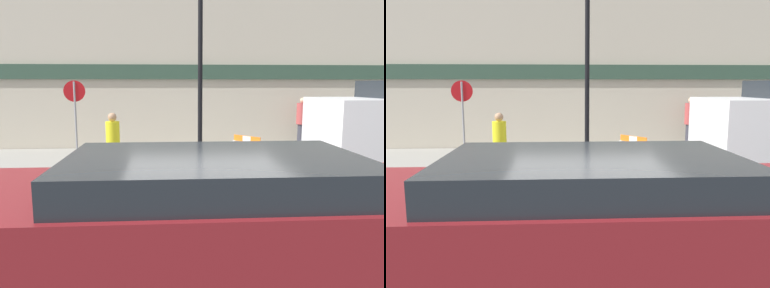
{
  "view_description": "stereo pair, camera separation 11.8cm",
  "coord_description": "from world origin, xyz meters",
  "views": [
    {
      "loc": [
        -0.61,
        -5.59,
        2.36
      ],
      "look_at": [
        -0.03,
        2.95,
        1.0
      ],
      "focal_mm": 35.0,
      "sensor_mm": 36.0,
      "label": 1
    },
    {
      "loc": [
        -0.49,
        -5.6,
        2.36
      ],
      "look_at": [
        -0.03,
        2.95,
        1.0
      ],
      "focal_mm": 35.0,
      "sensor_mm": 36.0,
      "label": 2
    }
  ],
  "objects": [
    {
      "name": "ground_plane",
      "position": [
        0.0,
        0.0,
        0.0
      ],
      "size": [
        60.0,
        60.0,
        0.0
      ],
      "primitive_type": "plane",
      "color": "#4C4C4F"
    },
    {
      "name": "sidewalk_slab",
      "position": [
        0.0,
        6.09,
        0.07
      ],
      "size": [
        18.0,
        3.19,
        0.13
      ],
      "color": "gray",
      "rests_on": "ground_plane"
    },
    {
      "name": "storefront_facade",
      "position": [
        0.0,
        7.76,
        2.75
      ],
      "size": [
        18.0,
        0.22,
        5.5
      ],
      "color": "#BCB29E",
      "rests_on": "ground_plane"
    },
    {
      "name": "streetlamp_post",
      "position": [
        0.34,
        4.93,
        3.85
      ],
      "size": [
        0.44,
        0.44,
        5.84
      ],
      "color": "black",
      "rests_on": "sidewalk_slab"
    },
    {
      "name": "stop_sign",
      "position": [
        -3.22,
        5.32,
        1.7
      ],
      "size": [
        0.6,
        0.1,
        2.34
      ],
      "rotation": [
        0.0,
        0.0,
        3.28
      ],
      "color": "gray",
      "rests_on": "sidewalk_slab"
    },
    {
      "name": "barricade_0",
      "position": [
        -1.66,
        1.82,
        0.58
      ],
      "size": [
        0.38,
        1.0,
        1.04
      ],
      "rotation": [
        0.0,
        0.0,
        4.97
      ],
      "color": "white",
      "rests_on": "ground_plane"
    },
    {
      "name": "barricade_1",
      "position": [
        1.38,
        3.5,
        0.59
      ],
      "size": [
        0.63,
        0.7,
        1.1
      ],
      "rotation": [
        0.0,
        0.0,
        8.57
      ],
      "color": "white",
      "rests_on": "ground_plane"
    },
    {
      "name": "traffic_cone_0",
      "position": [
        0.18,
        0.65,
        0.35
      ],
      "size": [
        0.3,
        0.3,
        0.73
      ],
      "color": "black",
      "rests_on": "ground_plane"
    },
    {
      "name": "traffic_cone_1",
      "position": [
        0.92,
        1.46,
        0.22
      ],
      "size": [
        0.3,
        0.3,
        0.46
      ],
      "color": "black",
      "rests_on": "ground_plane"
    },
    {
      "name": "traffic_cone_2",
      "position": [
        -0.39,
        0.82,
        0.35
      ],
      "size": [
        0.3,
        0.3,
        0.73
      ],
      "color": "black",
      "rests_on": "ground_plane"
    },
    {
      "name": "person_worker",
      "position": [
        -1.98,
        3.91,
        0.89
      ],
      "size": [
        0.49,
        0.49,
        1.66
      ],
      "rotation": [
        0.0,
        0.0,
        -0.64
      ],
      "color": "#33333D",
      "rests_on": "ground_plane"
    },
    {
      "name": "person_pedestrian",
      "position": [
        4.1,
        7.1,
        1.09
      ],
      "size": [
        0.47,
        0.47,
        1.79
      ],
      "rotation": [
        0.0,
        0.0,
        2.9
      ],
      "color": "#33333D",
      "rests_on": "sidewalk_slab"
    },
    {
      "name": "parked_car_1",
      "position": [
        -0.2,
        -2.49,
        0.99
      ],
      "size": [
        4.55,
        1.9,
        1.77
      ],
      "color": "maroon",
      "rests_on": "ground_plane"
    }
  ]
}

